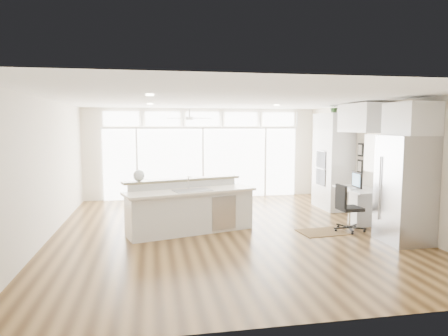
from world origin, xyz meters
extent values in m
cube|color=#472F15|center=(0.00, 0.00, -0.01)|extent=(7.00, 8.00, 0.02)
cube|color=white|center=(0.00, 0.00, 2.70)|extent=(7.00, 8.00, 0.02)
cube|color=beige|center=(0.00, 4.00, 1.35)|extent=(7.00, 0.04, 2.70)
cube|color=beige|center=(0.00, -4.00, 1.35)|extent=(7.00, 0.04, 2.70)
cube|color=beige|center=(-3.50, 0.00, 1.35)|extent=(0.04, 8.00, 2.70)
cube|color=beige|center=(3.50, 0.00, 1.35)|extent=(0.04, 8.00, 2.70)
cube|color=white|center=(0.00, 3.94, 1.05)|extent=(5.80, 0.06, 2.08)
cube|color=white|center=(0.00, 3.94, 2.38)|extent=(5.90, 0.06, 0.40)
cube|color=silver|center=(3.46, 0.30, 1.55)|extent=(0.04, 0.85, 0.85)
cube|color=silver|center=(-0.50, 2.80, 2.48)|extent=(1.16, 1.16, 0.32)
cube|color=#EDE7C9|center=(0.00, 0.20, 2.68)|extent=(3.40, 3.00, 0.02)
cube|color=silver|center=(3.17, 1.80, 1.25)|extent=(0.64, 1.20, 2.50)
cube|color=silver|center=(3.13, 0.30, 0.38)|extent=(0.72, 1.30, 0.76)
cube|color=silver|center=(3.17, 0.30, 2.35)|extent=(0.64, 1.30, 0.64)
cube|color=#ABABB0|center=(3.11, -1.35, 1.00)|extent=(0.76, 0.90, 2.00)
cube|color=silver|center=(3.17, -1.35, 2.30)|extent=(0.64, 0.90, 0.60)
cube|color=black|center=(3.46, 0.92, 1.40)|extent=(0.06, 0.22, 0.80)
cube|color=silver|center=(-0.75, 0.07, 0.53)|extent=(2.85, 1.71, 1.06)
cube|color=#372411|center=(1.89, -0.45, 0.01)|extent=(0.98, 0.75, 0.01)
cube|color=black|center=(2.50, -0.44, 0.48)|extent=(0.52, 0.48, 0.96)
sphere|color=white|center=(-1.78, 0.19, 1.18)|extent=(0.28, 0.28, 0.23)
cube|color=black|center=(3.05, 0.30, 0.96)|extent=(0.12, 0.48, 0.40)
cube|color=silver|center=(2.88, 0.30, 0.77)|extent=(0.14, 0.33, 0.02)
imported|color=#325A26|center=(3.17, 1.80, 2.62)|extent=(0.29, 0.32, 0.25)
camera|label=1|loc=(-1.52, -7.96, 2.17)|focal=32.00mm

